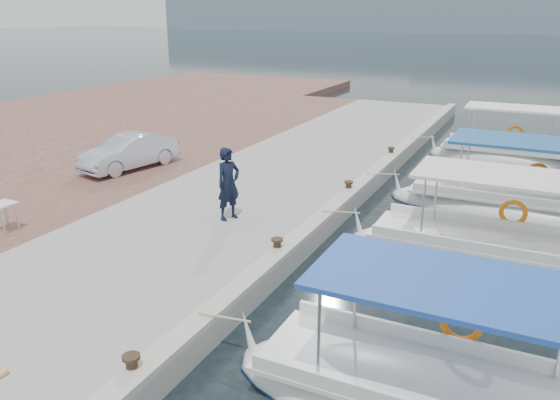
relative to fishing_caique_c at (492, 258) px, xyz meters
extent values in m
plane|color=black|center=(-4.10, -4.14, -0.12)|extent=(400.00, 400.00, 0.00)
cube|color=gray|center=(-7.10, 0.86, 0.13)|extent=(6.00, 40.00, 0.50)
cube|color=#AEA89A|center=(-4.32, 0.86, 0.44)|extent=(0.44, 40.00, 0.12)
cube|color=brown|center=(-12.10, 0.86, 0.13)|extent=(4.00, 40.00, 0.50)
cube|color=gray|center=(-64.10, 185.86, 6.88)|extent=(140.00, 40.00, 14.00)
cube|color=silver|center=(-0.39, -5.92, 0.43)|extent=(5.10, 1.88, 0.08)
cube|color=#224AAA|center=(-0.24, -5.92, 2.07)|extent=(3.73, 2.01, 0.08)
cylinder|color=silver|center=(-1.79, -6.74, 1.23)|extent=(0.05, 0.05, 1.60)
torus|color=orange|center=(-0.09, -4.88, 0.88)|extent=(0.68, 0.12, 0.68)
ellipsoid|color=silver|center=(-0.01, 0.00, -0.07)|extent=(7.00, 2.16, 1.30)
ellipsoid|color=#154096|center=(-0.01, 0.00, -0.09)|extent=(7.03, 2.21, 0.22)
cube|color=silver|center=(-0.01, 0.00, 0.43)|extent=(5.74, 1.86, 0.08)
cube|color=silver|center=(0.17, 0.00, 2.07)|extent=(4.20, 1.99, 0.08)
cylinder|color=silver|center=(-1.58, -0.81, 1.23)|extent=(0.05, 0.05, 1.60)
torus|color=orange|center=(0.29, 1.03, 0.88)|extent=(0.68, 0.12, 0.68)
ellipsoid|color=silver|center=(0.43, 4.03, -0.07)|extent=(7.87, 2.35, 1.30)
ellipsoid|color=#154096|center=(0.43, 4.03, -0.09)|extent=(7.91, 2.40, 0.22)
cube|color=silver|center=(0.43, 4.03, 0.43)|extent=(6.45, 2.02, 0.08)
cube|color=#1D5393|center=(0.63, 4.03, 2.07)|extent=(4.72, 2.17, 0.08)
cylinder|color=silver|center=(-1.34, 3.15, 1.23)|extent=(0.05, 0.05, 1.60)
torus|color=orange|center=(0.73, 5.15, 0.88)|extent=(0.68, 0.12, 0.68)
ellipsoid|color=silver|center=(-0.60, 10.30, -0.07)|extent=(5.80, 1.98, 1.30)
ellipsoid|color=#154096|center=(-0.60, 10.30, -0.09)|extent=(5.83, 2.02, 0.22)
cube|color=silver|center=(-0.60, 10.30, 0.43)|extent=(4.76, 1.70, 0.08)
cube|color=white|center=(-0.46, 10.30, 2.07)|extent=(3.48, 1.82, 0.08)
cylinder|color=silver|center=(-1.91, 9.56, 1.23)|extent=(0.05, 0.05, 1.60)
torus|color=orange|center=(-0.30, 11.24, 0.88)|extent=(0.68, 0.12, 0.68)
cylinder|color=black|center=(-4.45, -7.64, 0.53)|extent=(0.18, 0.18, 0.30)
cylinder|color=black|center=(-4.45, -7.64, 0.68)|extent=(0.28, 0.28, 0.05)
cylinder|color=black|center=(-4.45, -2.64, 0.53)|extent=(0.18, 0.18, 0.30)
cylinder|color=black|center=(-4.45, -2.64, 0.68)|extent=(0.28, 0.28, 0.05)
cylinder|color=black|center=(-4.45, 2.36, 0.53)|extent=(0.18, 0.18, 0.30)
cylinder|color=black|center=(-4.45, 2.36, 0.68)|extent=(0.28, 0.28, 0.05)
cylinder|color=black|center=(-4.45, 7.36, 0.53)|extent=(0.18, 0.18, 0.30)
cylinder|color=black|center=(-4.45, 7.36, 0.68)|extent=(0.28, 0.28, 0.05)
imported|color=black|center=(-6.55, -1.27, 1.34)|extent=(0.69, 0.83, 1.94)
imported|color=silver|center=(-12.28, 1.53, 0.97)|extent=(2.00, 3.80, 1.19)
cylinder|color=silver|center=(-10.98, -4.65, 0.73)|extent=(0.06, 0.06, 0.70)
cylinder|color=silver|center=(-11.38, -4.25, 0.73)|extent=(0.06, 0.06, 0.70)
cylinder|color=silver|center=(-10.98, -4.25, 0.73)|extent=(0.06, 0.06, 0.70)
cube|color=white|center=(-11.18, -4.45, 1.09)|extent=(0.55, 0.55, 0.03)
camera|label=1|loc=(0.60, -12.96, 5.56)|focal=35.00mm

